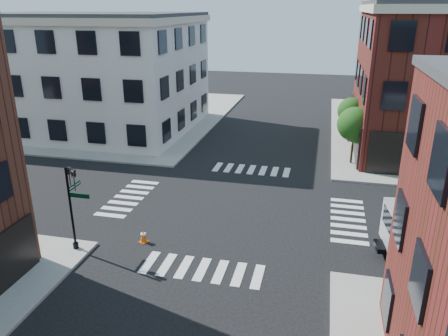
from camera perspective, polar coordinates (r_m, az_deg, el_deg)
ground at (r=27.43m, az=1.12°, el=-5.24°), size 120.00×120.00×0.00m
sidewalk_nw at (r=53.51m, az=-16.57°, el=6.80°), size 30.00×30.00×0.15m
building_nw at (r=47.30m, az=-18.03°, el=11.67°), size 22.00×16.00×11.00m
tree_near at (r=35.35m, az=16.78°, el=5.26°), size 2.69×2.69×4.49m
tree_far at (r=41.25m, az=16.35°, el=6.97°), size 2.43×2.43×4.07m
signal_pole at (r=22.97m, az=-19.18°, el=-3.88°), size 1.29×1.24×4.60m
traffic_cone at (r=23.91m, az=-10.49°, el=-8.74°), size 0.53×0.53×0.74m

